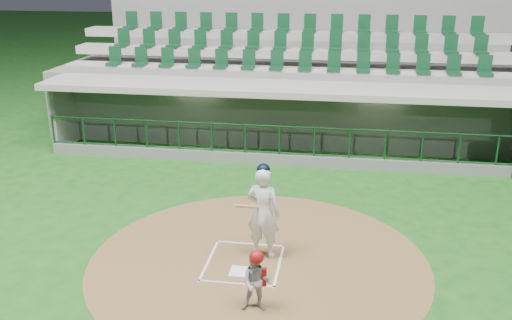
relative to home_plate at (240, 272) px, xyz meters
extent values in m
plane|color=#164C15|center=(0.00, 0.70, -0.02)|extent=(120.00, 120.00, 0.00)
cylinder|color=brown|center=(0.30, 0.50, -0.02)|extent=(7.20, 7.20, 0.01)
cube|color=white|center=(0.00, 0.00, 0.00)|extent=(0.43, 0.43, 0.02)
cube|color=white|center=(-0.75, 0.40, 0.00)|extent=(0.05, 1.80, 0.01)
cube|color=white|center=(0.75, 0.40, 0.00)|extent=(0.05, 1.80, 0.01)
cube|color=white|center=(0.00, 1.25, 0.00)|extent=(1.55, 0.05, 0.01)
cube|color=silver|center=(0.00, -0.45, 0.00)|extent=(1.55, 0.05, 0.01)
cube|color=gray|center=(0.00, 8.20, -0.57)|extent=(15.00, 3.00, 0.10)
cube|color=slate|center=(0.00, 9.80, 0.83)|extent=(15.00, 0.20, 2.70)
cube|color=#A09C8E|center=(0.00, 9.68, 1.08)|extent=(13.50, 0.04, 0.90)
cube|color=gray|center=(-7.50, 8.20, 0.83)|extent=(0.20, 3.00, 2.70)
cube|color=gray|center=(0.00, 7.95, 2.28)|extent=(15.40, 3.50, 0.20)
cube|color=slate|center=(0.00, 6.65, 0.13)|extent=(15.00, 0.15, 0.40)
cube|color=black|center=(0.00, 6.65, 1.70)|extent=(15.00, 0.01, 0.95)
cube|color=brown|center=(0.00, 9.25, -0.30)|extent=(12.75, 0.40, 0.45)
cube|color=white|center=(-3.00, 8.20, 2.15)|extent=(1.30, 0.35, 0.04)
cube|color=white|center=(3.00, 8.20, 2.15)|extent=(1.30, 0.35, 0.04)
imported|color=#9F1116|center=(-6.04, 9.15, 0.29)|extent=(1.15, 0.80, 1.62)
imported|color=#A81212|center=(-2.56, 8.76, 0.32)|extent=(1.02, 0.53, 1.68)
imported|color=maroon|center=(1.92, 8.85, 0.35)|extent=(0.94, 0.71, 1.74)
imported|color=#A51511|center=(5.83, 8.95, 0.42)|extent=(1.81, 0.78, 1.89)
cube|color=slate|center=(0.00, 11.45, 1.13)|extent=(17.00, 6.50, 2.50)
cube|color=#A39E93|center=(0.00, 9.95, 2.28)|extent=(16.60, 0.95, 0.30)
cube|color=gray|center=(0.00, 10.90, 2.83)|extent=(16.60, 0.95, 0.30)
cube|color=gray|center=(0.00, 11.85, 3.38)|extent=(16.60, 0.95, 0.30)
cube|color=slate|center=(0.00, 14.80, 2.50)|extent=(17.00, 0.25, 5.05)
imported|color=silver|center=(0.35, 0.78, 1.00)|extent=(0.83, 0.64, 2.03)
sphere|color=black|center=(0.35, 0.78, 1.96)|extent=(0.28, 0.28, 0.28)
cylinder|color=tan|center=(0.10, 0.53, 1.23)|extent=(0.58, 0.79, 0.39)
imported|color=#99999F|center=(0.53, -1.26, 0.55)|extent=(0.58, 0.47, 1.13)
sphere|color=maroon|center=(0.53, -1.26, 1.07)|extent=(0.26, 0.26, 0.26)
cube|color=#9E1111|center=(0.53, -1.11, 0.60)|extent=(0.32, 0.10, 0.35)
camera|label=1|loc=(1.93, -10.09, 6.00)|focal=40.00mm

